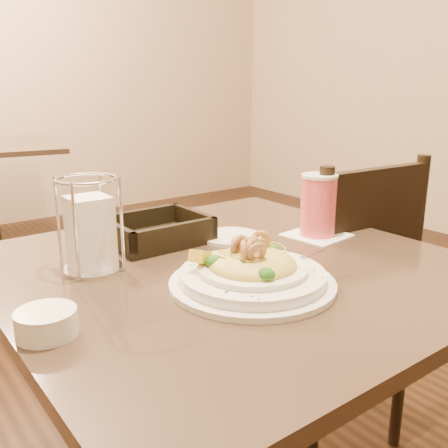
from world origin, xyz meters
TOP-DOWN VIEW (x-y plane):
  - main_table at (0.00, 0.00)m, footprint 0.90×0.90m
  - dining_chair_near at (0.49, 0.13)m, footprint 0.45×0.45m
  - pasta_bowl at (-0.04, -0.12)m, footprint 0.34×0.30m
  - drink_glass at (0.29, 0.03)m, footprint 0.15×0.15m
  - bread_basket at (-0.05, 0.22)m, footprint 0.22×0.18m
  - napkin_caddy at (-0.24, 0.14)m, footprint 0.12×0.12m
  - side_plate at (0.11, 0.13)m, footprint 0.17×0.17m
  - butter_ramekin at (-0.40, -0.08)m, footprint 0.10×0.10m

SIDE VIEW (x-z plane):
  - dining_chair_near at x=0.49m, z-range 0.03..0.96m
  - main_table at x=0.00m, z-range 0.14..0.90m
  - side_plate at x=0.11m, z-range 0.76..0.77m
  - butter_ramekin at x=-0.40m, z-range 0.76..0.80m
  - bread_basket at x=-0.05m, z-range 0.75..0.81m
  - pasta_bowl at x=-0.04m, z-range 0.74..0.84m
  - drink_glass at x=0.29m, z-range 0.76..0.91m
  - napkin_caddy at x=-0.24m, z-range 0.75..0.93m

